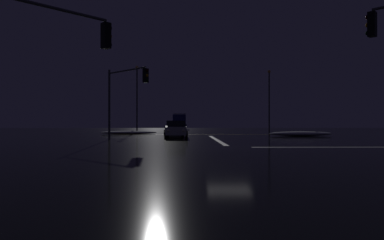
{
  "coord_description": "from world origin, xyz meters",
  "views": [
    {
      "loc": [
        -2.49,
        -20.03,
        1.49
      ],
      "look_at": [
        -1.94,
        12.04,
        1.63
      ],
      "focal_mm": 32.59,
      "sensor_mm": 36.0,
      "label": 1
    }
  ],
  "objects_px": {
    "box_truck": "(180,120)",
    "sedan_black": "(174,128)",
    "sedan_red": "(179,126)",
    "streetlamp_right_far": "(269,96)",
    "sedan_blue": "(176,126)",
    "traffic_signal_sw": "(47,48)",
    "sedan_white": "(175,127)",
    "sedan_gray": "(178,125)",
    "traffic_signal_nw": "(124,89)",
    "sedan_silver": "(177,129)",
    "streetlamp_left_far": "(137,94)"
  },
  "relations": [
    {
      "from": "sedan_gray",
      "to": "streetlamp_left_far",
      "type": "bearing_deg",
      "value": -119.78
    },
    {
      "from": "sedan_white",
      "to": "sedan_red",
      "type": "xyz_separation_m",
      "value": [
        0.27,
        11.43,
        0.0
      ]
    },
    {
      "from": "sedan_white",
      "to": "sedan_silver",
      "type": "bearing_deg",
      "value": -87.22
    },
    {
      "from": "traffic_signal_sw",
      "to": "streetlamp_right_far",
      "type": "height_order",
      "value": "streetlamp_right_far"
    },
    {
      "from": "sedan_red",
      "to": "traffic_signal_sw",
      "type": "relative_size",
      "value": 0.73
    },
    {
      "from": "box_truck",
      "to": "streetlamp_right_far",
      "type": "height_order",
      "value": "streetlamp_right_far"
    },
    {
      "from": "box_truck",
      "to": "traffic_signal_sw",
      "type": "xyz_separation_m",
      "value": [
        -3.75,
        -55.43,
        2.41
      ]
    },
    {
      "from": "sedan_white",
      "to": "streetlamp_right_far",
      "type": "distance_m",
      "value": 15.8
    },
    {
      "from": "sedan_black",
      "to": "sedan_red",
      "type": "height_order",
      "value": "same"
    },
    {
      "from": "traffic_signal_nw",
      "to": "streetlamp_left_far",
      "type": "distance_m",
      "value": 22.86
    },
    {
      "from": "sedan_red",
      "to": "traffic_signal_nw",
      "type": "relative_size",
      "value": 0.75
    },
    {
      "from": "traffic_signal_nw",
      "to": "streetlamp_right_far",
      "type": "distance_m",
      "value": 28.31
    },
    {
      "from": "sedan_white",
      "to": "sedan_black",
      "type": "bearing_deg",
      "value": -88.3
    },
    {
      "from": "sedan_red",
      "to": "traffic_signal_nw",
      "type": "bearing_deg",
      "value": -97.77
    },
    {
      "from": "traffic_signal_sw",
      "to": "streetlamp_left_far",
      "type": "bearing_deg",
      "value": 93.13
    },
    {
      "from": "sedan_blue",
      "to": "sedan_red",
      "type": "distance_m",
      "value": 5.94
    },
    {
      "from": "sedan_red",
      "to": "sedan_gray",
      "type": "height_order",
      "value": "same"
    },
    {
      "from": "sedan_silver",
      "to": "streetlamp_right_far",
      "type": "bearing_deg",
      "value": 55.24
    },
    {
      "from": "sedan_red",
      "to": "streetlamp_right_far",
      "type": "relative_size",
      "value": 0.48
    },
    {
      "from": "sedan_silver",
      "to": "box_truck",
      "type": "distance_m",
      "value": 36.48
    },
    {
      "from": "sedan_red",
      "to": "streetlamp_right_far",
      "type": "distance_m",
      "value": 14.54
    },
    {
      "from": "traffic_signal_sw",
      "to": "streetlamp_left_far",
      "type": "relative_size",
      "value": 0.62
    },
    {
      "from": "sedan_blue",
      "to": "streetlamp_left_far",
      "type": "relative_size",
      "value": 0.46
    },
    {
      "from": "streetlamp_right_far",
      "to": "traffic_signal_sw",
      "type": "bearing_deg",
      "value": -114.4
    },
    {
      "from": "sedan_gray",
      "to": "sedan_blue",
      "type": "bearing_deg",
      "value": -89.63
    },
    {
      "from": "sedan_white",
      "to": "box_truck",
      "type": "height_order",
      "value": "box_truck"
    },
    {
      "from": "traffic_signal_nw",
      "to": "sedan_blue",
      "type": "bearing_deg",
      "value": 80.62
    },
    {
      "from": "sedan_gray",
      "to": "sedan_red",
      "type": "bearing_deg",
      "value": -87.12
    },
    {
      "from": "sedan_blue",
      "to": "streetlamp_left_far",
      "type": "bearing_deg",
      "value": 164.48
    },
    {
      "from": "box_truck",
      "to": "sedan_black",
      "type": "bearing_deg",
      "value": -90.0
    },
    {
      "from": "sedan_blue",
      "to": "box_truck",
      "type": "relative_size",
      "value": 0.52
    },
    {
      "from": "sedan_blue",
      "to": "streetlamp_right_far",
      "type": "distance_m",
      "value": 14.15
    },
    {
      "from": "sedan_white",
      "to": "sedan_red",
      "type": "bearing_deg",
      "value": 88.64
    },
    {
      "from": "sedan_black",
      "to": "traffic_signal_nw",
      "type": "bearing_deg",
      "value": -109.98
    },
    {
      "from": "sedan_silver",
      "to": "streetlamp_right_far",
      "type": "height_order",
      "value": "streetlamp_right_far"
    },
    {
      "from": "sedan_white",
      "to": "streetlamp_left_far",
      "type": "bearing_deg",
      "value": 128.55
    },
    {
      "from": "streetlamp_right_far",
      "to": "sedan_blue",
      "type": "bearing_deg",
      "value": -173.25
    },
    {
      "from": "sedan_gray",
      "to": "traffic_signal_sw",
      "type": "xyz_separation_m",
      "value": [
        -3.58,
        -47.36,
        3.31
      ]
    },
    {
      "from": "sedan_silver",
      "to": "sedan_red",
      "type": "distance_m",
      "value": 22.92
    },
    {
      "from": "sedan_gray",
      "to": "traffic_signal_nw",
      "type": "bearing_deg",
      "value": -95.99
    },
    {
      "from": "sedan_black",
      "to": "streetlamp_left_far",
      "type": "bearing_deg",
      "value": 114.35
    },
    {
      "from": "box_truck",
      "to": "traffic_signal_nw",
      "type": "height_order",
      "value": "traffic_signal_nw"
    },
    {
      "from": "traffic_signal_nw",
      "to": "sedan_white",
      "type": "bearing_deg",
      "value": 77.66
    },
    {
      "from": "sedan_black",
      "to": "sedan_gray",
      "type": "relative_size",
      "value": 1.0
    },
    {
      "from": "box_truck",
      "to": "traffic_signal_sw",
      "type": "relative_size",
      "value": 1.4
    },
    {
      "from": "sedan_silver",
      "to": "sedan_red",
      "type": "relative_size",
      "value": 1.0
    },
    {
      "from": "sedan_silver",
      "to": "box_truck",
      "type": "xyz_separation_m",
      "value": [
        -0.39,
        36.47,
        0.91
      ]
    },
    {
      "from": "sedan_gray",
      "to": "box_truck",
      "type": "relative_size",
      "value": 0.52
    },
    {
      "from": "sedan_black",
      "to": "sedan_red",
      "type": "bearing_deg",
      "value": 89.67
    },
    {
      "from": "box_truck",
      "to": "streetlamp_right_far",
      "type": "distance_m",
      "value": 22.55
    }
  ]
}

